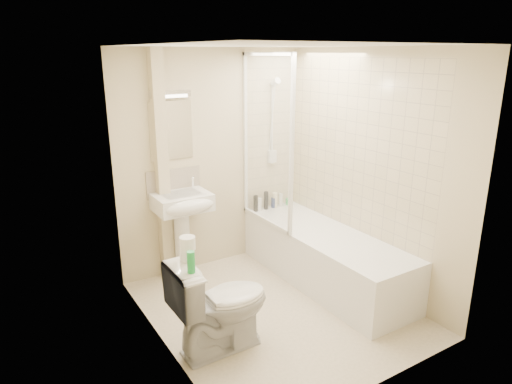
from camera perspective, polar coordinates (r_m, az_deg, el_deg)
floor at (r=4.50m, az=2.53°, el=-14.37°), size 2.50×2.50×0.00m
wall_back at (r=5.05m, az=-5.34°, el=3.88°), size 2.20×0.02×2.40m
wall_left at (r=3.53m, az=-12.14°, el=-2.28°), size 0.02×2.50×2.40m
wall_right at (r=4.70m, az=13.87°, el=2.45°), size 0.02×2.50×2.40m
ceiling at (r=3.84m, az=3.01°, el=17.85°), size 2.20×2.50×0.02m
tile_back at (r=5.37m, az=1.87°, el=7.17°), size 0.70×0.01×1.75m
tile_right at (r=4.78m, az=12.25°, el=5.57°), size 0.01×2.10×1.75m
pipe_boxing at (r=4.76m, az=-11.69°, el=2.77°), size 0.12×0.12×2.40m
splashback at (r=4.90m, az=-10.24°, el=1.20°), size 0.60×0.02×0.30m
mirror at (r=4.78m, az=-10.58°, el=7.55°), size 0.46×0.01×0.60m
strip_light at (r=4.71m, az=-10.72°, el=11.95°), size 0.42×0.07×0.07m
bathtub at (r=4.91m, az=8.54°, el=-7.89°), size 0.70×2.10×0.55m
shower_screen at (r=4.81m, az=1.31°, el=6.33°), size 0.04×0.92×1.80m
shower_fixture at (r=5.31m, az=2.14°, el=8.38°), size 0.10×0.16×0.99m
pedestal_sink at (r=4.77m, az=-9.05°, el=-2.51°), size 0.56×0.51×1.09m
bottle_black_a at (r=5.36m, az=-0.03°, el=-1.43°), size 0.05×0.05×0.19m
bottle_white_a at (r=5.39m, az=0.37°, el=-1.56°), size 0.06×0.06×0.15m
bottle_black_b at (r=5.43m, az=1.27°, el=-1.06°), size 0.05×0.05×0.21m
bottle_blue at (r=5.50m, az=2.18°, el=-1.34°), size 0.05×0.05×0.12m
bottle_cream at (r=5.50m, az=2.37°, el=-1.00°), size 0.06×0.06×0.18m
bottle_white_b at (r=5.55m, az=3.10°, el=-0.98°), size 0.05×0.05×0.16m
bottle_green at (r=5.62m, az=4.01°, el=-1.18°), size 0.06×0.06×0.08m
toilet at (r=3.79m, az=-4.46°, el=-13.75°), size 0.47×0.81×0.82m
toilet_roll_lower at (r=3.55m, az=-8.65°, el=-7.75°), size 0.11×0.11×0.10m
toilet_roll_upper at (r=3.50m, az=-8.56°, el=-6.33°), size 0.12×0.12×0.10m
green_bottle at (r=3.35m, az=-8.13°, el=-8.67°), size 0.06×0.06×0.17m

